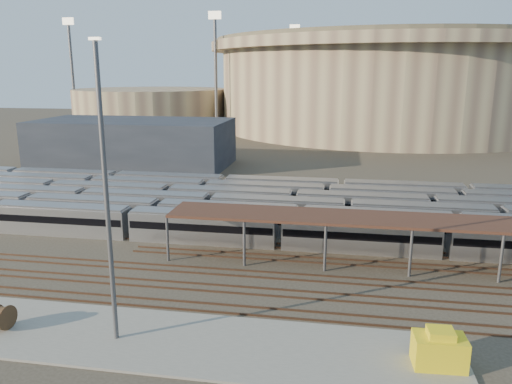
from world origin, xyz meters
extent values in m
plane|color=#383026|center=(0.00, 0.00, 0.00)|extent=(420.00, 420.00, 0.00)
cube|color=gray|center=(-5.00, -15.00, 0.10)|extent=(50.00, 9.00, 0.20)
cube|color=#BBBCC1|center=(3.49, 8.00, 1.80)|extent=(112.00, 2.90, 3.60)
cube|color=#BBBCC1|center=(5.63, 12.20, 1.80)|extent=(112.00, 2.90, 3.60)
cube|color=#BBBCC1|center=(-7.28, 16.40, 1.80)|extent=(112.00, 2.90, 3.60)
cube|color=#BBBCC1|center=(4.02, 20.60, 1.80)|extent=(112.00, 2.90, 3.60)
cube|color=#BBBCC1|center=(8.47, 24.80, 1.80)|extent=(112.00, 2.90, 3.60)
cube|color=#BBBCC1|center=(-8.22, 29.00, 1.80)|extent=(112.00, 2.90, 3.60)
cylinder|color=#525257|center=(-8.00, 1.30, 2.50)|extent=(0.30, 0.30, 5.00)
cylinder|color=#525257|center=(-8.00, 6.70, 2.50)|extent=(0.30, 0.30, 5.00)
cylinder|color=#525257|center=(0.57, 1.30, 2.50)|extent=(0.30, 0.30, 5.00)
cylinder|color=#525257|center=(0.57, 6.70, 2.50)|extent=(0.30, 0.30, 5.00)
cylinder|color=#525257|center=(9.14, 1.30, 2.50)|extent=(0.30, 0.30, 5.00)
cylinder|color=#525257|center=(9.14, 6.70, 2.50)|extent=(0.30, 0.30, 5.00)
cylinder|color=#525257|center=(17.71, 1.30, 2.50)|extent=(0.30, 0.30, 5.00)
cylinder|color=#525257|center=(17.71, 6.70, 2.50)|extent=(0.30, 0.30, 5.00)
cylinder|color=#525257|center=(26.29, 1.30, 2.50)|extent=(0.30, 0.30, 5.00)
cylinder|color=#525257|center=(26.29, 6.70, 2.50)|extent=(0.30, 0.30, 5.00)
cube|color=#3D2518|center=(22.00, 4.00, 5.15)|extent=(60.00, 6.00, 0.30)
cube|color=#4C3323|center=(0.00, -1.75, 0.09)|extent=(170.00, 0.12, 0.18)
cube|color=#4C3323|center=(0.00, -0.25, 0.09)|extent=(170.00, 0.12, 0.18)
cube|color=#4C3323|center=(0.00, -5.75, 0.09)|extent=(170.00, 0.12, 0.18)
cube|color=#4C3323|center=(0.00, -4.25, 0.09)|extent=(170.00, 0.12, 0.18)
cube|color=#4C3323|center=(0.00, -9.75, 0.09)|extent=(170.00, 0.12, 0.18)
cube|color=#4C3323|center=(0.00, -8.25, 0.09)|extent=(170.00, 0.12, 0.18)
cylinder|color=tan|center=(25.00, 140.00, 14.00)|extent=(116.00, 116.00, 28.00)
cylinder|color=tan|center=(25.00, 140.00, 29.50)|extent=(124.00, 124.00, 3.00)
cylinder|color=brown|center=(25.00, 140.00, 31.75)|extent=(120.00, 120.00, 1.50)
cylinder|color=tan|center=(-60.00, 130.00, 7.00)|extent=(56.00, 56.00, 14.00)
cube|color=#1E232D|center=(-35.00, 55.00, 5.00)|extent=(42.00, 20.00, 10.00)
cylinder|color=#525257|center=(-30.00, 110.00, 18.00)|extent=(1.00, 1.00, 36.00)
cube|color=#FFF2CC|center=(-30.00, 110.00, 37.20)|extent=(4.00, 0.60, 2.40)
cylinder|color=#525257|center=(-85.00, 120.00, 18.00)|extent=(1.00, 1.00, 36.00)
cube|color=#FFF2CC|center=(-85.00, 120.00, 37.20)|extent=(4.00, 0.60, 2.40)
cylinder|color=#525257|center=(-10.00, 160.00, 18.00)|extent=(1.00, 1.00, 36.00)
cube|color=#FFF2CC|center=(-10.00, 160.00, 37.20)|extent=(4.00, 0.60, 2.40)
cylinder|color=#533921|center=(-15.94, -15.68, 1.21)|extent=(1.37, 2.14, 2.01)
cylinder|color=#525257|center=(-6.28, -15.43, 11.32)|extent=(0.36, 0.36, 22.24)
cube|color=#FFF2CC|center=(-6.28, -15.43, 22.54)|extent=(0.81, 0.32, 0.20)
cube|color=gold|center=(17.73, -15.08, 1.31)|extent=(3.68, 2.41, 2.23)
camera|label=1|loc=(10.43, -48.10, 20.42)|focal=35.00mm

